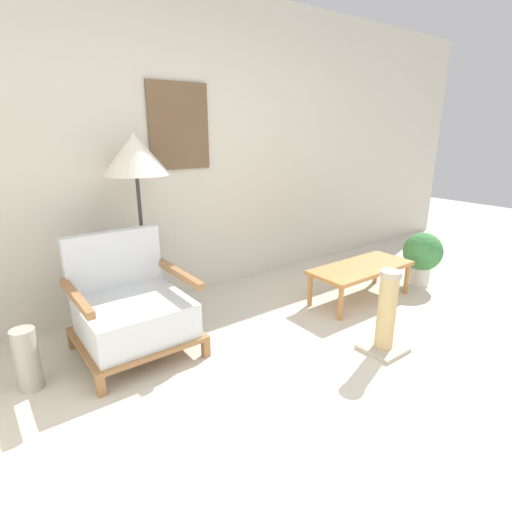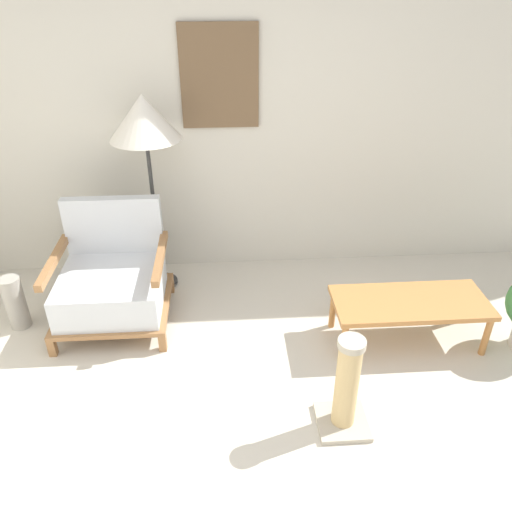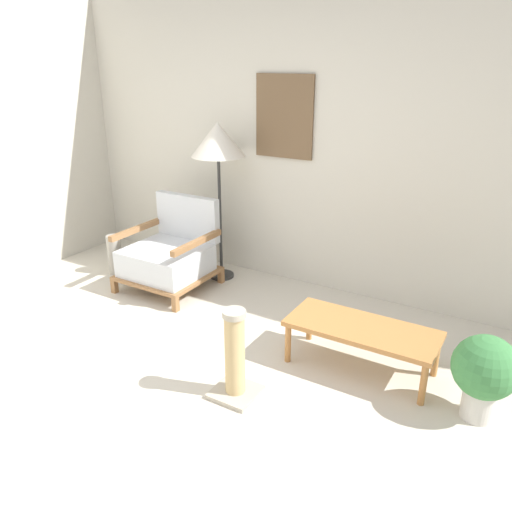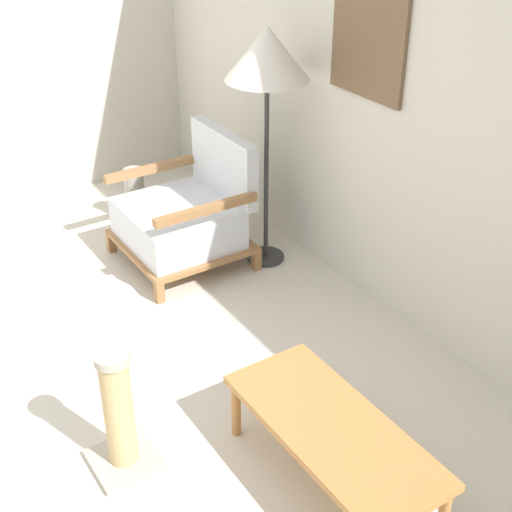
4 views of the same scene
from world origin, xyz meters
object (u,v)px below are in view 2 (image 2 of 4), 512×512
Objects in this scene: armchair at (112,281)px; floor_lamp at (144,122)px; scratching_post at (346,390)px; vase at (15,303)px; coffee_table at (410,305)px.

floor_lamp is (0.28, 0.43, 1.00)m from armchair.
armchair reaches higher than scratching_post.
floor_lamp is 1.55m from vase.
vase is at bearing -176.12° from armchair.
coffee_table is (1.73, -0.82, -1.02)m from floor_lamp.
floor_lamp is at bearing 26.44° from vase.
floor_lamp is 1.47× the size of coffee_table.
vase is (-0.68, -0.05, -0.12)m from armchair.
vase is at bearing 172.75° from coffee_table.
coffee_table is 0.91m from scratching_post.
armchair reaches higher than vase.
floor_lamp is 2.17m from scratching_post.
coffee_table is 2.72m from vase.
floor_lamp reaches higher than vase.
armchair is 0.69m from vase.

